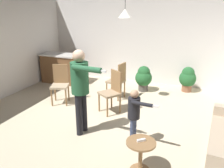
% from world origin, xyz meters
% --- Properties ---
extents(ground, '(7.68, 7.68, 0.00)m').
position_xyz_m(ground, '(0.00, 0.00, 0.00)').
color(ground, beige).
extents(wall_back, '(6.40, 0.10, 2.70)m').
position_xyz_m(wall_back, '(0.00, 3.20, 1.35)').
color(wall_back, silver).
rests_on(wall_back, ground).
extents(kitchen_counter, '(1.26, 0.66, 0.95)m').
position_xyz_m(kitchen_counter, '(-2.45, 2.15, 0.48)').
color(kitchen_counter, brown).
rests_on(kitchen_counter, ground).
extents(side_table_by_couch, '(0.44, 0.44, 0.52)m').
position_xyz_m(side_table_by_couch, '(1.13, -1.19, 0.33)').
color(side_table_by_couch, olive).
rests_on(side_table_by_couch, ground).
extents(person_adult, '(0.81, 0.53, 1.67)m').
position_xyz_m(person_adult, '(-0.22, -0.50, 1.03)').
color(person_adult, black).
rests_on(person_adult, ground).
extents(person_child, '(0.55, 0.34, 1.06)m').
position_xyz_m(person_child, '(0.84, -0.55, 0.66)').
color(person_child, '#384260').
rests_on(person_child, ground).
extents(dining_chair_by_counter, '(0.49, 0.49, 1.00)m').
position_xyz_m(dining_chair_by_counter, '(-0.19, 1.47, 0.55)').
color(dining_chair_by_counter, olive).
rests_on(dining_chair_by_counter, ground).
extents(dining_chair_near_wall, '(0.54, 0.54, 1.00)m').
position_xyz_m(dining_chair_near_wall, '(-1.49, 0.66, 0.55)').
color(dining_chair_near_wall, olive).
rests_on(dining_chair_near_wall, ground).
extents(dining_chair_centre_back, '(0.58, 0.58, 1.00)m').
position_xyz_m(dining_chair_centre_back, '(-0.03, 0.62, 0.55)').
color(dining_chair_centre_back, olive).
rests_on(dining_chair_centre_back, ground).
extents(potted_plant_corner, '(0.49, 0.49, 0.75)m').
position_xyz_m(potted_plant_corner, '(1.54, 2.73, 0.41)').
color(potted_plant_corner, brown).
rests_on(potted_plant_corner, ground).
extents(potted_plant_by_wall, '(0.50, 0.50, 0.76)m').
position_xyz_m(potted_plant_by_wall, '(0.31, 2.31, 0.42)').
color(potted_plant_by_wall, '#4C4742').
rests_on(potted_plant_by_wall, ground).
extents(spare_remote_on_table, '(0.12, 0.11, 0.04)m').
position_xyz_m(spare_remote_on_table, '(1.13, -1.19, 0.54)').
color(spare_remote_on_table, white).
rests_on(spare_remote_on_table, side_table_by_couch).
extents(ceiling_light_pendant, '(0.32, 0.32, 0.55)m').
position_xyz_m(ceiling_light_pendant, '(0.05, 1.23, 2.25)').
color(ceiling_light_pendant, silver).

